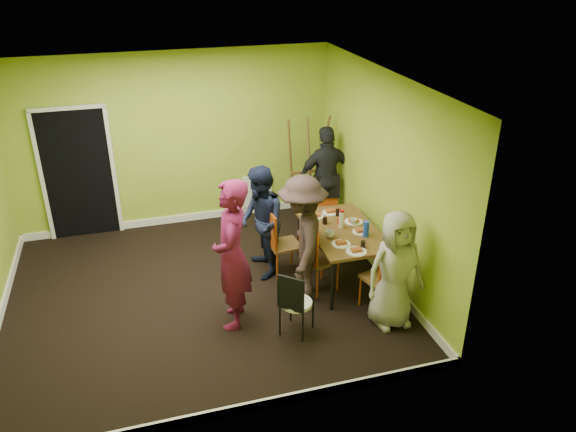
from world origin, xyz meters
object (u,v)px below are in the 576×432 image
orange_bottle (338,221)px  person_left_near (302,239)px  chair_left_far (279,240)px  person_left_far (261,223)px  person_back_end (327,178)px  blue_bottle (366,229)px  dining_table (342,233)px  chair_front_end (385,275)px  chair_bentwood (295,301)px  person_front_end (395,270)px  easel (306,170)px  chair_left_near (315,254)px  chair_back_end (327,193)px  thermos (341,220)px  person_standing (232,255)px

orange_bottle → person_left_near: person_left_near is taller
chair_left_far → person_left_far: bearing=-117.2°
person_back_end → blue_bottle: bearing=86.2°
dining_table → chair_front_end: size_ratio=1.57×
chair_front_end → chair_bentwood: chair_front_end is taller
dining_table → person_front_end: bearing=-79.6°
chair_bentwood → dining_table: bearing=88.1°
easel → blue_bottle: (0.11, -2.16, -0.03)m
chair_bentwood → chair_left_near: bearing=99.0°
chair_back_end → blue_bottle: 1.69m
chair_left_near → chair_bentwood: 0.98m
chair_bentwood → person_front_end: 1.24m
blue_bottle → orange_bottle: size_ratio=2.53×
chair_back_end → person_left_near: (-0.95, -1.67, 0.18)m
thermos → person_standing: bearing=-158.5°
chair_back_end → person_back_end: (0.03, 0.14, 0.19)m
chair_left_near → person_back_end: bearing=137.3°
chair_front_end → person_standing: (-1.83, 0.32, 0.40)m
easel → orange_bottle: (-0.10, -1.71, -0.10)m
chair_back_end → person_front_end: 2.55m
orange_bottle → chair_left_near: bearing=-140.0°
chair_left_near → person_back_end: (0.79, 1.75, 0.30)m
orange_bottle → person_standing: 1.80m
person_left_near → person_standing: bearing=-54.0°
person_left_far → person_front_end: person_left_far is taller
blue_bottle → person_left_near: person_left_near is taller
chair_front_end → easel: bearing=76.9°
chair_front_end → chair_bentwood: 1.21m
chair_back_end → orange_bottle: chair_back_end is taller
chair_bentwood → easel: 3.15m
dining_table → easel: size_ratio=0.83×
dining_table → chair_front_end: 0.94m
chair_front_end → person_left_far: size_ratio=0.60×
chair_left_far → person_standing: size_ratio=0.52×
chair_left_far → person_left_far: (-0.23, 0.10, 0.25)m
person_back_end → chair_left_near: bearing=65.6°
person_standing → dining_table: bearing=124.6°
easel → chair_bentwood: bearing=-110.6°
chair_front_end → orange_bottle: (-0.21, 1.08, 0.26)m
chair_left_far → orange_bottle: bearing=75.7°
chair_front_end → person_front_end: (-0.00, -0.24, 0.21)m
chair_front_end → person_front_end: size_ratio=0.64×
thermos → blue_bottle: thermos is taller
blue_bottle → person_front_end: 0.88m
blue_bottle → person_left_far: bearing=151.1°
chair_left_far → person_left_near: person_left_near is taller
person_left_far → orange_bottle: bearing=78.1°
person_standing → person_left_near: person_standing is taller
blue_bottle → person_front_end: person_front_end is taller
chair_bentwood → person_standing: person_standing is taller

